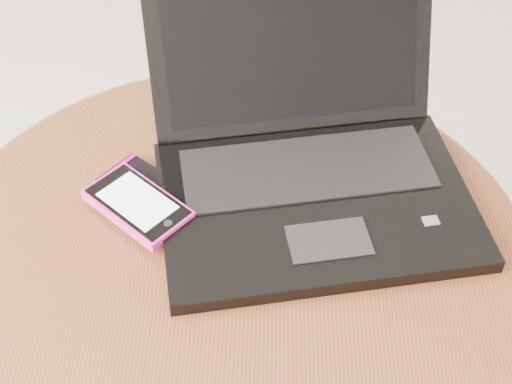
{
  "coord_description": "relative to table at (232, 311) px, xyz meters",
  "views": [
    {
      "loc": [
        0.05,
        -0.59,
        1.11
      ],
      "look_at": [
        0.04,
        -0.08,
        0.58
      ],
      "focal_mm": 51.16,
      "sensor_mm": 36.0,
      "label": 1
    }
  ],
  "objects": [
    {
      "name": "table",
      "position": [
        0.0,
        0.0,
        0.0
      ],
      "size": [
        0.66,
        0.66,
        0.52
      ],
      "color": "#532F17",
      "rests_on": "ground"
    },
    {
      "name": "laptop",
      "position": [
        0.08,
        0.1,
        0.15
      ],
      "size": [
        0.39,
        0.37,
        0.21
      ],
      "color": "black",
      "rests_on": "table"
    },
    {
      "name": "phone_black",
      "position": [
        -0.1,
        0.08,
        0.12
      ],
      "size": [
        0.12,
        0.11,
        0.01
      ],
      "color": "black",
      "rests_on": "table"
    },
    {
      "name": "phone_pink",
      "position": [
        -0.1,
        0.04,
        0.13
      ],
      "size": [
        0.13,
        0.12,
        0.01
      ],
      "color": "#E9289D",
      "rests_on": "phone_black"
    }
  ]
}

